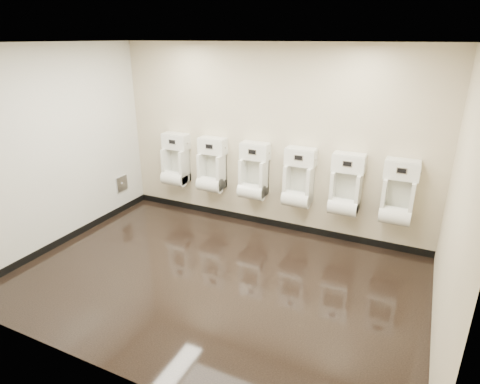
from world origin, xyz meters
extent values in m
cube|color=black|center=(0.00, 0.00, 0.00)|extent=(5.00, 3.50, 0.00)
cube|color=silver|center=(0.00, 0.00, 2.80)|extent=(5.00, 3.50, 0.00)
cube|color=beige|center=(0.00, 1.75, 1.40)|extent=(5.00, 0.02, 2.80)
cube|color=beige|center=(0.00, -1.75, 1.40)|extent=(5.00, 0.02, 2.80)
cube|color=beige|center=(-2.50, 0.00, 1.40)|extent=(0.02, 3.50, 2.80)
cube|color=beige|center=(2.50, 0.00, 1.40)|extent=(0.02, 3.50, 2.80)
cube|color=white|center=(-2.50, 0.00, 1.40)|extent=(0.01, 3.50, 2.80)
cube|color=black|center=(0.00, 1.74, 0.05)|extent=(5.00, 0.02, 0.10)
cube|color=black|center=(-2.49, 0.00, 0.05)|extent=(0.02, 3.50, 0.10)
cube|color=#9E9EA3|center=(-2.48, 1.20, 0.50)|extent=(0.03, 0.25, 0.25)
cylinder|color=silver|center=(-2.46, 1.20, 0.50)|extent=(0.02, 0.04, 0.04)
cube|color=white|center=(-1.62, 1.61, 0.82)|extent=(0.40, 0.29, 0.57)
cube|color=silver|center=(-1.62, 1.70, 0.86)|extent=(0.30, 0.01, 0.45)
cylinder|color=white|center=(-1.62, 1.53, 0.62)|extent=(0.40, 0.24, 0.24)
cube|color=white|center=(-1.62, 1.64, 1.23)|extent=(0.45, 0.21, 0.24)
cube|color=black|center=(-1.62, 1.53, 1.25)|extent=(0.11, 0.01, 0.06)
cube|color=silver|center=(-1.62, 1.54, 1.25)|extent=(0.13, 0.01, 0.08)
cylinder|color=silver|center=(-1.39, 1.64, 1.23)|extent=(0.01, 0.03, 0.03)
cube|color=white|center=(-0.92, 1.61, 0.82)|extent=(0.40, 0.29, 0.57)
cube|color=silver|center=(-0.92, 1.70, 0.86)|extent=(0.30, 0.01, 0.45)
cylinder|color=white|center=(-0.92, 1.53, 0.62)|extent=(0.40, 0.24, 0.24)
cube|color=white|center=(-0.92, 1.64, 1.23)|extent=(0.45, 0.21, 0.24)
cube|color=black|center=(-0.92, 1.53, 1.25)|extent=(0.11, 0.01, 0.06)
cube|color=silver|center=(-0.92, 1.54, 1.25)|extent=(0.13, 0.01, 0.08)
cylinder|color=silver|center=(-0.69, 1.64, 1.23)|extent=(0.01, 0.03, 0.03)
cube|color=white|center=(-0.18, 1.61, 0.82)|extent=(0.40, 0.29, 0.57)
cube|color=silver|center=(-0.18, 1.70, 0.86)|extent=(0.30, 0.01, 0.45)
cylinder|color=white|center=(-0.18, 1.53, 0.62)|extent=(0.40, 0.24, 0.24)
cube|color=white|center=(-0.18, 1.64, 1.23)|extent=(0.45, 0.21, 0.24)
cube|color=black|center=(-0.18, 1.53, 1.25)|extent=(0.11, 0.01, 0.06)
cube|color=silver|center=(-0.18, 1.54, 1.25)|extent=(0.13, 0.01, 0.08)
cylinder|color=silver|center=(0.05, 1.64, 1.23)|extent=(0.01, 0.03, 0.03)
cube|color=white|center=(0.54, 1.61, 0.82)|extent=(0.40, 0.29, 0.57)
cube|color=silver|center=(0.54, 1.70, 0.86)|extent=(0.30, 0.01, 0.45)
cylinder|color=white|center=(0.54, 1.53, 0.62)|extent=(0.40, 0.24, 0.24)
cube|color=white|center=(0.54, 1.64, 1.23)|extent=(0.45, 0.21, 0.24)
cube|color=black|center=(0.54, 1.53, 1.25)|extent=(0.11, 0.01, 0.06)
cube|color=silver|center=(0.54, 1.54, 1.25)|extent=(0.13, 0.01, 0.08)
cylinder|color=silver|center=(0.77, 1.64, 1.23)|extent=(0.01, 0.03, 0.03)
cube|color=white|center=(1.23, 1.61, 0.82)|extent=(0.40, 0.29, 0.57)
cube|color=silver|center=(1.23, 1.70, 0.86)|extent=(0.30, 0.01, 0.45)
cylinder|color=white|center=(1.23, 1.53, 0.62)|extent=(0.40, 0.24, 0.24)
cube|color=white|center=(1.23, 1.64, 1.23)|extent=(0.45, 0.21, 0.24)
cube|color=black|center=(1.23, 1.53, 1.25)|extent=(0.11, 0.01, 0.06)
cube|color=silver|center=(1.23, 1.54, 1.25)|extent=(0.13, 0.01, 0.08)
cylinder|color=silver|center=(1.46, 1.64, 1.23)|extent=(0.01, 0.03, 0.03)
cube|color=white|center=(1.92, 1.61, 0.82)|extent=(0.40, 0.29, 0.57)
cube|color=silver|center=(1.92, 1.70, 0.86)|extent=(0.30, 0.01, 0.45)
cylinder|color=white|center=(1.92, 1.53, 0.62)|extent=(0.40, 0.24, 0.24)
cube|color=white|center=(1.92, 1.64, 1.23)|extent=(0.45, 0.21, 0.24)
cube|color=black|center=(1.92, 1.53, 1.25)|extent=(0.11, 0.01, 0.06)
cube|color=silver|center=(1.92, 1.54, 1.25)|extent=(0.13, 0.01, 0.08)
cylinder|color=silver|center=(2.15, 1.64, 1.23)|extent=(0.01, 0.03, 0.03)
camera|label=1|loc=(2.14, -3.78, 2.86)|focal=30.00mm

